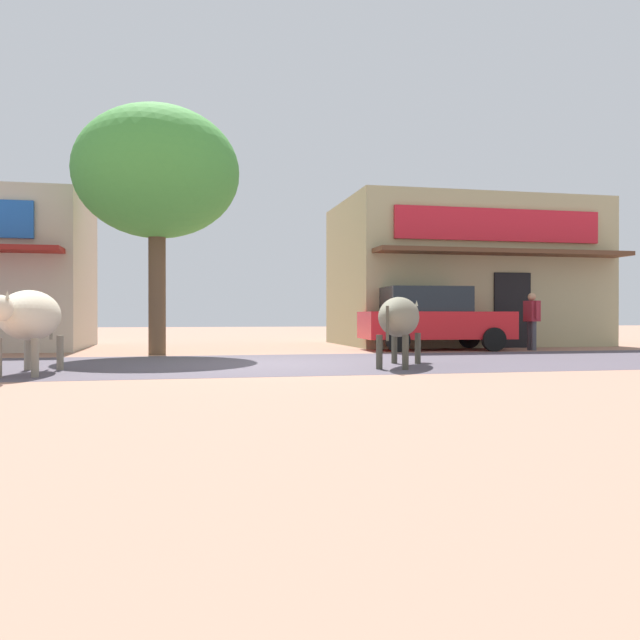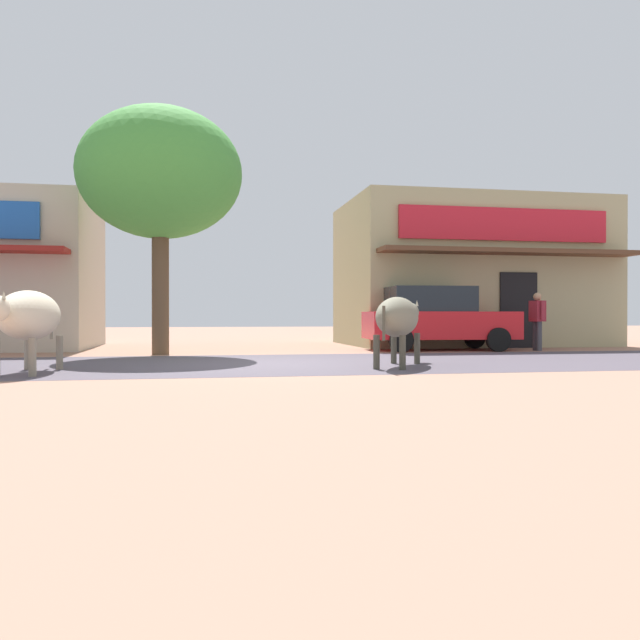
{
  "view_description": "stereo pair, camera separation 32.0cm",
  "coord_description": "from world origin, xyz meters",
  "px_view_note": "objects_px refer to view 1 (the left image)",
  "views": [
    {
      "loc": [
        -1.7,
        -12.2,
        0.9
      ],
      "look_at": [
        1.02,
        0.41,
        0.81
      ],
      "focal_mm": 36.81,
      "sensor_mm": 36.0,
      "label": 1
    },
    {
      "loc": [
        -1.38,
        -12.26,
        0.9
      ],
      "look_at": [
        1.02,
        0.41,
        0.81
      ],
      "focal_mm": 36.81,
      "sensor_mm": 36.0,
      "label": 2
    }
  ],
  "objects_px": {
    "cow_far_dark": "(400,318)",
    "pedestrian_by_shop": "(532,317)",
    "roadside_tree": "(157,174)",
    "cow_near_brown": "(30,316)",
    "parked_hatchback_car": "(432,318)"
  },
  "relations": [
    {
      "from": "cow_far_dark",
      "to": "pedestrian_by_shop",
      "type": "relative_size",
      "value": 1.73
    },
    {
      "from": "roadside_tree",
      "to": "cow_far_dark",
      "type": "xyz_separation_m",
      "value": [
        4.34,
        -4.4,
        -3.29
      ]
    },
    {
      "from": "roadside_tree",
      "to": "cow_near_brown",
      "type": "bearing_deg",
      "value": -110.47
    },
    {
      "from": "parked_hatchback_car",
      "to": "cow_near_brown",
      "type": "xyz_separation_m",
      "value": [
        -8.68,
        -5.26,
        0.05
      ]
    },
    {
      "from": "parked_hatchback_car",
      "to": "cow_far_dark",
      "type": "relative_size",
      "value": 1.52
    },
    {
      "from": "roadside_tree",
      "to": "pedestrian_by_shop",
      "type": "xyz_separation_m",
      "value": [
        9.38,
        -0.13,
        -3.29
      ]
    },
    {
      "from": "cow_near_brown",
      "to": "cow_far_dark",
      "type": "xyz_separation_m",
      "value": [
        6.09,
        0.29,
        -0.03
      ]
    },
    {
      "from": "cow_far_dark",
      "to": "parked_hatchback_car",
      "type": "bearing_deg",
      "value": 62.41
    },
    {
      "from": "pedestrian_by_shop",
      "to": "cow_near_brown",
      "type": "bearing_deg",
      "value": -157.69
    },
    {
      "from": "parked_hatchback_car",
      "to": "cow_far_dark",
      "type": "bearing_deg",
      "value": -117.59
    },
    {
      "from": "cow_near_brown",
      "to": "pedestrian_by_shop",
      "type": "bearing_deg",
      "value": 22.31
    },
    {
      "from": "cow_near_brown",
      "to": "cow_far_dark",
      "type": "relative_size",
      "value": 1.01
    },
    {
      "from": "roadside_tree",
      "to": "parked_hatchback_car",
      "type": "height_order",
      "value": "roadside_tree"
    },
    {
      "from": "cow_near_brown",
      "to": "pedestrian_by_shop",
      "type": "height_order",
      "value": "pedestrian_by_shop"
    },
    {
      "from": "roadside_tree",
      "to": "parked_hatchback_car",
      "type": "xyz_separation_m",
      "value": [
        6.93,
        0.57,
        -3.31
      ]
    }
  ]
}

